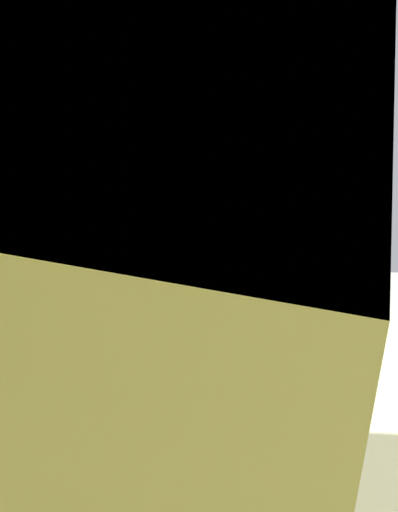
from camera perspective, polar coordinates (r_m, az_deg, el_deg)
wall_back at (r=1.67m, az=-9.16°, el=4.46°), size 3.95×0.12×2.84m
counter_run at (r=1.87m, az=3.09°, el=-28.89°), size 3.14×0.66×0.90m
upper_cabinets at (r=1.24m, az=-2.74°, el=21.29°), size 2.28×0.34×0.69m
oven_range at (r=3.39m, az=3.47°, el=-4.26°), size 0.59×0.65×1.08m
microwave at (r=1.87m, az=3.02°, el=-5.32°), size 0.48×0.39×0.31m
bowl at (r=2.45m, az=4.82°, el=-2.42°), size 0.15×0.15×0.04m
kettle at (r=1.45m, az=5.77°, el=-17.21°), size 0.19×0.14×0.18m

